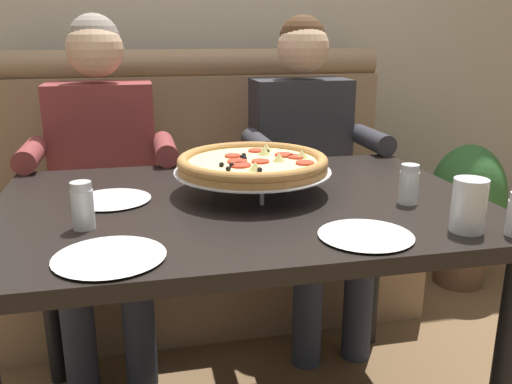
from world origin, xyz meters
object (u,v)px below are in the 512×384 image
at_px(dining_table, 241,229).
at_px(plate_near_left, 366,233).
at_px(plate_near_right, 109,254).
at_px(drinking_glass, 468,209).
at_px(shaker_parmesan, 409,187).
at_px(booth_bench, 203,216).
at_px(plate_far_side, 111,197).
at_px(diner_left, 103,168).
at_px(diner_right, 307,158).
at_px(potted_plant, 466,209).
at_px(shaker_oregano, 83,209).
at_px(pizza, 253,164).

relative_size(dining_table, plate_near_left, 6.12).
xyz_separation_m(plate_near_right, drinking_glass, (0.81, -0.01, 0.04)).
height_order(shaker_parmesan, plate_near_right, shaker_parmesan).
bearing_deg(plate_near_right, dining_table, 44.79).
xyz_separation_m(booth_bench, plate_far_side, (-0.35, -0.86, 0.37)).
bearing_deg(plate_near_right, plate_far_side, 91.20).
bearing_deg(diner_left, booth_bench, 33.34).
bearing_deg(diner_right, dining_table, -121.34).
distance_m(diner_left, potted_plant, 1.70).
distance_m(plate_near_right, potted_plant, 2.00).
relative_size(diner_left, potted_plant, 1.82).
xyz_separation_m(plate_near_left, plate_far_side, (-0.57, 0.41, 0.00)).
distance_m(diner_right, drinking_glass, 1.03).
bearing_deg(shaker_oregano, drinking_glass, -13.74).
relative_size(dining_table, pizza, 2.96).
relative_size(dining_table, potted_plant, 1.91).
height_order(plate_near_left, potted_plant, plate_near_left).
xyz_separation_m(booth_bench, shaker_oregano, (-0.41, -1.07, 0.41)).
xyz_separation_m(booth_bench, plate_near_left, (0.22, -1.27, 0.37)).
distance_m(diner_right, shaker_parmesan, 0.80).
bearing_deg(shaker_oregano, shaker_parmesan, 0.87).
bearing_deg(diner_left, shaker_oregano, -90.10).
bearing_deg(diner_left, drinking_glass, -49.40).
bearing_deg(plate_near_left, shaker_parmesan, 44.68).
bearing_deg(potted_plant, dining_table, -147.71).
bearing_deg(potted_plant, plate_near_left, -132.37).
bearing_deg(diner_left, plate_near_left, -58.02).
bearing_deg(potted_plant, diner_left, -175.55).
height_order(pizza, drinking_glass, drinking_glass).
bearing_deg(diner_right, diner_left, 180.00).
xyz_separation_m(shaker_oregano, potted_plant, (1.66, 0.93, -0.42)).
bearing_deg(dining_table, potted_plant, 32.29).
distance_m(shaker_parmesan, drinking_glass, 0.23).
bearing_deg(booth_bench, potted_plant, -6.21).
distance_m(booth_bench, plate_near_right, 1.37).
xyz_separation_m(diner_left, pizza, (0.45, -0.60, 0.13)).
bearing_deg(plate_near_left, drinking_glass, -3.34).
bearing_deg(pizza, plate_near_left, -66.70).
xyz_separation_m(shaker_parmesan, plate_far_side, (-0.79, 0.20, -0.04)).
bearing_deg(dining_table, diner_right, 58.66).
distance_m(pizza, drinking_glass, 0.59).
bearing_deg(diner_left, diner_right, 0.00).
bearing_deg(plate_near_right, diner_left, 93.59).
bearing_deg(potted_plant, drinking_glass, -124.48).
xyz_separation_m(shaker_oregano, plate_near_left, (0.63, -0.20, -0.04)).
bearing_deg(plate_near_right, pizza, 46.02).
relative_size(shaker_oregano, plate_near_right, 0.49).
relative_size(shaker_parmesan, plate_near_left, 0.50).
distance_m(shaker_parmesan, potted_plant, 1.30).
height_order(shaker_oregano, plate_near_right, shaker_oregano).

